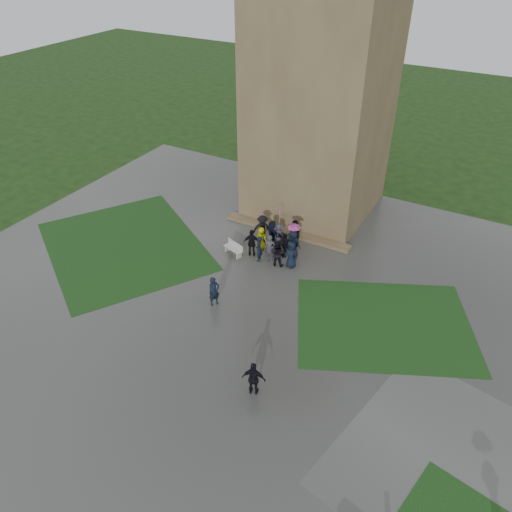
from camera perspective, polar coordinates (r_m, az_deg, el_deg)
The scene contains 10 objects.
ground at distance 26.53m, azimuth -6.81°, elevation -8.01°, with size 120.00×120.00×0.00m, color black.
plaza at distance 27.73m, azimuth -4.44°, elevation -5.59°, with size 34.00×34.00×0.02m, color #3A3A37.
lawn_inset_left at distance 33.49m, azimuth -14.83°, elevation 1.14°, with size 11.00×9.00×0.01m, color #143512.
lawn_inset_right at distance 27.33m, azimuth 14.42°, elevation -7.49°, with size 9.00×7.00×0.01m, color #143512.
tower at distance 33.90m, azimuth 7.59°, elevation 19.18°, with size 8.00×8.00×18.00m, color brown.
tower_plinth at distance 33.73m, azimuth 3.53°, elevation 2.82°, with size 9.00×0.80×0.22m, color brown.
bench at distance 31.41m, azimuth -2.54°, elevation 0.88°, with size 1.48×0.88×0.82m.
visitor_cluster at distance 31.07m, azimuth 2.15°, elevation 2.19°, with size 4.02×3.49×2.74m.
pedestrian_mid at distance 27.22m, azimuth -4.82°, elevation -4.05°, with size 0.65×0.43×1.78m, color black.
pedestrian_near at distance 22.63m, azimuth -0.24°, elevation -13.85°, with size 1.06×0.60×1.81m, color black.
Camera 1 is at (12.20, -15.37, 17.86)m, focal length 35.00 mm.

